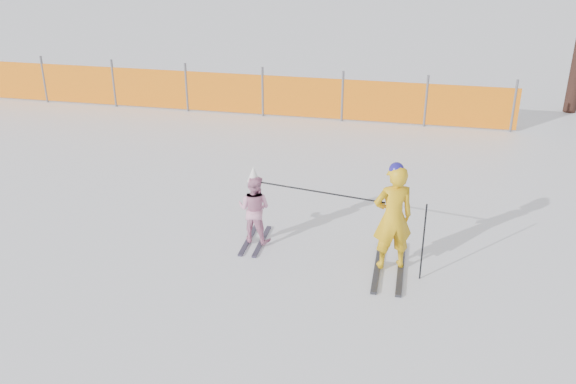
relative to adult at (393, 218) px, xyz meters
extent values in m
plane|color=white|center=(-1.58, -0.28, -0.84)|extent=(120.00, 120.00, 0.00)
cube|color=black|center=(-0.17, 0.00, -0.82)|extent=(0.09, 1.51, 0.04)
cube|color=black|center=(0.17, 0.00, -0.82)|extent=(0.09, 1.51, 0.04)
imported|color=#EEB114|center=(0.00, 0.00, 0.01)|extent=(0.69, 0.57, 1.61)
sphere|color=navy|center=(0.00, 0.00, 0.74)|extent=(0.21, 0.21, 0.21)
cube|color=black|center=(-2.27, 0.39, -0.82)|extent=(0.09, 1.02, 0.03)
cube|color=black|center=(-2.05, 0.39, -0.82)|extent=(0.09, 1.02, 0.03)
imported|color=pink|center=(-2.16, 0.39, -0.25)|extent=(0.60, 0.50, 1.11)
cone|color=white|center=(-2.16, 0.39, 0.34)|extent=(0.19, 0.19, 0.24)
cylinder|color=black|center=(0.45, -0.20, -0.24)|extent=(0.02, 0.02, 1.19)
cylinder|color=black|center=(-1.08, 0.19, 0.22)|extent=(1.91, 0.37, 0.02)
cylinder|color=#595960|center=(-9.59, 6.79, -0.21)|extent=(0.06, 0.06, 1.25)
cylinder|color=#595960|center=(-7.59, 6.79, -0.21)|extent=(0.06, 0.06, 1.25)
cylinder|color=#595960|center=(-5.59, 6.79, -0.21)|extent=(0.06, 0.06, 1.25)
cylinder|color=#595960|center=(-3.59, 6.79, -0.21)|extent=(0.06, 0.06, 1.25)
cylinder|color=#595960|center=(-1.59, 6.79, -0.21)|extent=(0.06, 0.06, 1.25)
cylinder|color=#595960|center=(0.41, 6.79, -0.21)|extent=(0.06, 0.06, 1.25)
cylinder|color=#595960|center=(2.41, 6.79, -0.21)|extent=(0.06, 0.06, 1.25)
cube|color=orange|center=(-5.52, 6.79, -0.29)|extent=(16.13, 0.03, 1.00)
camera|label=1|loc=(0.19, -8.33, 4.14)|focal=40.00mm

